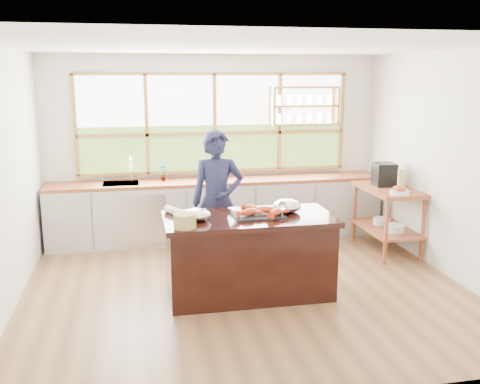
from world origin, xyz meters
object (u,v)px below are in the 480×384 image
object	(u,v)px
island	(249,255)
espresso_machine	(384,174)
wicker_basket	(185,221)
cook	(217,202)

from	to	relation	value
island	espresso_machine	distance (m)	2.60
island	wicker_basket	distance (m)	0.95
wicker_basket	espresso_machine	bearing A→B (deg)	28.24
island	wicker_basket	size ratio (longest dim) A/B	8.10
cook	island	bearing A→B (deg)	-71.70
espresso_machine	wicker_basket	world-z (taller)	espresso_machine
island	cook	distance (m)	0.96
espresso_machine	island	bearing A→B (deg)	-145.50
island	cook	bearing A→B (deg)	104.55
espresso_machine	wicker_basket	size ratio (longest dim) A/B	1.38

